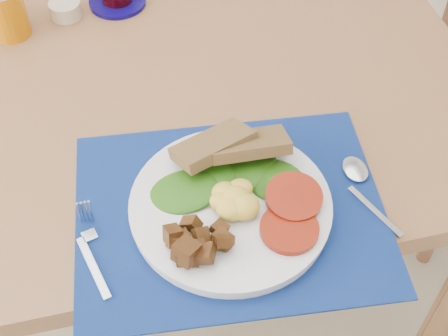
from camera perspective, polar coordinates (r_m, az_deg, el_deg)
table at (r=1.19m, az=-12.56°, el=5.03°), size 1.40×0.90×0.75m
placemat at (r=0.91m, az=0.59°, el=-3.99°), size 0.48×0.39×0.00m
breakfast_plate at (r=0.89m, az=0.30°, el=-3.44°), size 0.29×0.29×0.07m
fork at (r=0.89m, az=-12.07°, el=-7.07°), size 0.04×0.15×0.00m
spoon at (r=0.96m, az=12.46°, el=-1.39°), size 0.05×0.16×0.00m
juice_glass at (r=1.24m, az=-19.33°, el=13.41°), size 0.07×0.07×0.10m
ramekin at (r=1.27m, az=-14.30°, el=13.89°), size 0.06×0.06×0.03m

